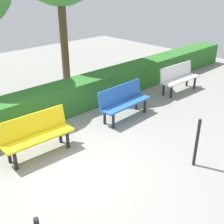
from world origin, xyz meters
name	(u,v)px	position (x,y,z in m)	size (l,w,h in m)	color
ground_plane	(70,167)	(0.00, 0.00, 0.00)	(19.87, 19.87, 0.00)	gray
bench_white	(179,77)	(-4.96, -0.89, 0.48)	(1.57, 0.52, 0.86)	white
bench_blue	(124,100)	(-2.31, -0.79, 0.48)	(1.54, 0.50, 0.86)	blue
bench_yellow	(36,133)	(0.19, -0.83, 0.48)	(1.49, 0.53, 0.86)	yellow
hedge_row	(57,101)	(-1.13, -2.09, 0.40)	(15.87, 0.77, 0.81)	#2D6B28
railing_post_mid	(197,143)	(-1.80, 1.63, 0.50)	(0.06, 0.06, 1.00)	black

